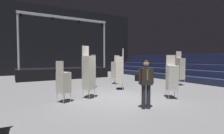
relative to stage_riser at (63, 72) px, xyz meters
name	(u,v)px	position (x,y,z in m)	size (l,w,h in m)	color
ground_plane	(121,100)	(0.00, -9.80, -0.62)	(22.00, 30.00, 0.10)	slate
arena_end_wall	(52,40)	(0.00, 5.20, 3.43)	(22.00, 0.30, 8.00)	black
bleacher_bank_right	(213,68)	(9.12, -8.80, 0.56)	(3.75, 24.00, 2.25)	#191E38
stage_riser	(63,72)	(0.00, 0.00, 0.00)	(7.94, 2.92, 5.45)	black
man_with_tie	(146,81)	(-0.10, -11.56, 0.43)	(0.57, 0.35, 1.75)	black
chair_stack_front_left	(63,82)	(-2.40, -9.14, 0.29)	(0.59, 0.59, 1.71)	#B2B5BA
chair_stack_front_right	(120,69)	(1.17, -7.87, 0.63)	(0.60, 0.60, 2.39)	#B2B5BA
chair_stack_mid_left	(172,77)	(1.98, -10.93, 0.42)	(0.60, 0.60, 1.96)	#B2B5BA
chair_stack_mid_right	(91,71)	(0.01, -6.44, 0.46)	(0.61, 0.61, 2.05)	#B2B5BA
chair_stack_rear_left	(115,70)	(2.22, -5.71, 0.46)	(0.59, 0.59, 2.05)	#B2B5BA
chair_stack_rear_right	(180,68)	(5.62, -8.55, 0.59)	(0.52, 0.52, 2.31)	#B2B5BA
chair_stack_rear_centre	(89,72)	(-1.20, -8.94, 0.63)	(0.59, 0.59, 2.39)	#B2B5BA
equipment_road_case	(140,77)	(4.89, -5.21, -0.31)	(0.90, 0.60, 0.52)	black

